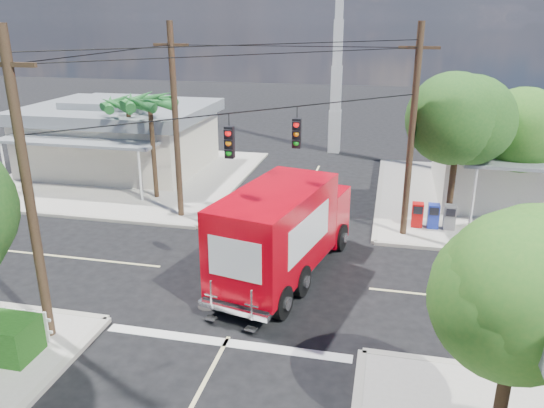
% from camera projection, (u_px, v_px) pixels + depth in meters
% --- Properties ---
extents(ground, '(120.00, 120.00, 0.00)m').
position_uv_depth(ground, '(260.00, 277.00, 19.68)').
color(ground, black).
rests_on(ground, ground).
extents(sidewalk_ne, '(14.12, 14.12, 0.14)m').
position_uv_depth(sidewalk_ne, '(514.00, 202.00, 27.42)').
color(sidewalk_ne, '#A6A196').
rests_on(sidewalk_ne, ground).
extents(sidewalk_nw, '(14.12, 14.12, 0.14)m').
position_uv_depth(sidewalk_nw, '(128.00, 176.00, 31.91)').
color(sidewalk_nw, '#A6A196').
rests_on(sidewalk_nw, ground).
extents(road_markings, '(32.00, 32.00, 0.01)m').
position_uv_depth(road_markings, '(250.00, 296.00, 18.32)').
color(road_markings, beige).
rests_on(road_markings, ground).
extents(building_nw, '(10.80, 10.20, 4.30)m').
position_uv_depth(building_nw, '(121.00, 135.00, 32.88)').
color(building_nw, beige).
rests_on(building_nw, sidewalk_nw).
extents(radio_tower, '(0.80, 0.80, 17.00)m').
position_uv_depth(radio_tower, '(337.00, 71.00, 36.10)').
color(radio_tower, silver).
rests_on(radio_tower, ground).
extents(tree_ne_front, '(4.21, 4.14, 6.66)m').
position_uv_depth(tree_ne_front, '(459.00, 124.00, 22.82)').
color(tree_ne_front, '#422D1C').
rests_on(tree_ne_front, sidewalk_ne).
extents(tree_ne_back, '(3.77, 3.66, 5.82)m').
position_uv_depth(tree_ne_back, '(511.00, 130.00, 24.50)').
color(tree_ne_back, '#422D1C').
rests_on(tree_ne_back, sidewalk_ne).
extents(tree_se, '(3.67, 3.54, 5.62)m').
position_uv_depth(tree_se, '(521.00, 296.00, 10.22)').
color(tree_se, '#422D1C').
rests_on(tree_se, sidewalk_se).
extents(palm_nw_front, '(3.01, 3.08, 5.59)m').
position_uv_depth(palm_nw_front, '(150.00, 104.00, 26.45)').
color(palm_nw_front, '#422D1C').
rests_on(palm_nw_front, sidewalk_nw).
extents(palm_nw_back, '(3.01, 3.08, 5.19)m').
position_uv_depth(palm_nw_back, '(128.00, 105.00, 28.37)').
color(palm_nw_back, '#422D1C').
rests_on(palm_nw_back, sidewalk_nw).
extents(utility_poles, '(12.00, 10.68, 9.00)m').
position_uv_depth(utility_poles, '(229.00, 142.00, 19.93)').
color(utility_poles, '#473321').
rests_on(utility_poles, ground).
extents(vending_boxes, '(1.90, 0.50, 1.10)m').
position_uv_depth(vending_boxes, '(433.00, 216.00, 23.81)').
color(vending_boxes, '#B90B0B').
rests_on(vending_boxes, sidewalk_ne).
extents(delivery_truck, '(4.14, 8.50, 3.54)m').
position_uv_depth(delivery_truck, '(284.00, 230.00, 19.28)').
color(delivery_truck, black).
rests_on(delivery_truck, ground).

